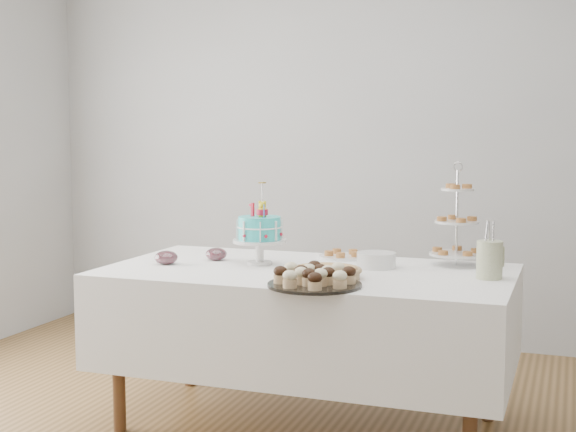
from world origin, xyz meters
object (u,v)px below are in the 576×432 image
(pie, at_px, (326,272))
(jam_bowl_a, at_px, (166,258))
(table, at_px, (307,316))
(pastry_plate, at_px, (343,255))
(utensil_pitcher, at_px, (490,258))
(tiered_stand, at_px, (457,222))
(cupcake_tray, at_px, (315,276))
(plate_stack, at_px, (376,260))
(birthday_cake, at_px, (260,242))
(jam_bowl_b, at_px, (216,254))

(pie, bearing_deg, jam_bowl_a, 173.35)
(table, height_order, jam_bowl_a, jam_bowl_a)
(pastry_plate, bearing_deg, utensil_pitcher, -24.18)
(tiered_stand, distance_m, pastry_plate, 0.62)
(cupcake_tray, bearing_deg, plate_stack, 76.29)
(table, relative_size, jam_bowl_a, 16.76)
(cupcake_tray, distance_m, utensil_pitcher, 0.81)
(pie, bearing_deg, plate_stack, 67.89)
(table, xyz_separation_m, tiered_stand, (0.65, 0.35, 0.44))
(pastry_plate, bearing_deg, plate_stack, -45.02)
(birthday_cake, xyz_separation_m, jam_bowl_b, (-0.26, 0.05, -0.08))
(cupcake_tray, height_order, utensil_pitcher, utensil_pitcher)
(utensil_pitcher, bearing_deg, cupcake_tray, -162.64)
(plate_stack, bearing_deg, birthday_cake, -169.36)
(pastry_plate, bearing_deg, cupcake_tray, -82.81)
(tiered_stand, relative_size, jam_bowl_b, 4.67)
(birthday_cake, relative_size, tiered_stand, 0.80)
(tiered_stand, xyz_separation_m, jam_bowl_b, (-1.17, -0.25, -0.18))
(table, relative_size, pie, 5.95)
(table, relative_size, cupcake_tray, 4.78)
(utensil_pitcher, bearing_deg, jam_bowl_a, 169.80)
(pie, bearing_deg, jam_bowl_b, 156.22)
(table, xyz_separation_m, jam_bowl_a, (-0.70, -0.10, 0.26))
(jam_bowl_b, bearing_deg, tiered_stand, 12.22)
(cupcake_tray, relative_size, pie, 1.24)
(birthday_cake, bearing_deg, utensil_pitcher, 21.04)
(tiered_stand, distance_m, jam_bowl_b, 1.21)
(pie, relative_size, utensil_pitcher, 1.25)
(pastry_plate, bearing_deg, table, -99.43)
(table, xyz_separation_m, plate_stack, (0.30, 0.15, 0.26))
(jam_bowl_b, height_order, utensil_pitcher, utensil_pitcher)
(tiered_stand, bearing_deg, plate_stack, -150.82)
(cupcake_tray, relative_size, utensil_pitcher, 1.55)
(tiered_stand, height_order, jam_bowl_a, tiered_stand)
(pie, height_order, pastry_plate, pie)
(cupcake_tray, relative_size, pastry_plate, 1.59)
(plate_stack, height_order, pastry_plate, plate_stack)
(cupcake_tray, xyz_separation_m, utensil_pitcher, (0.68, 0.44, 0.05))
(birthday_cake, height_order, tiered_stand, tiered_stand)
(cupcake_tray, height_order, pie, cupcake_tray)
(pie, bearing_deg, cupcake_tray, -87.03)
(table, xyz_separation_m, pastry_plate, (0.06, 0.39, 0.24))
(birthday_cake, distance_m, pie, 0.49)
(jam_bowl_a, relative_size, utensil_pitcher, 0.44)
(cupcake_tray, relative_size, plate_stack, 2.13)
(jam_bowl_a, bearing_deg, pastry_plate, 32.53)
(tiered_stand, height_order, utensil_pitcher, tiered_stand)
(birthday_cake, relative_size, plate_stack, 2.15)
(jam_bowl_a, height_order, utensil_pitcher, utensil_pitcher)
(jam_bowl_b, bearing_deg, pie, -23.78)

